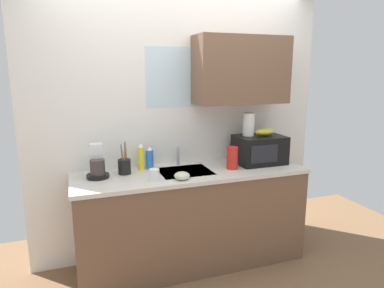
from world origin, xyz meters
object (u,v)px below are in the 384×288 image
banana_bunch (265,132)px  dish_soap_bottle_blue (150,158)px  paper_towel_roll (249,124)px  small_bowl (182,176)px  microwave (259,149)px  cereal_canister (232,158)px  utensil_crock (124,166)px  dish_soap_bottle_yellow (141,158)px  mug_white (154,175)px  coffee_maker (97,165)px

banana_bunch → dish_soap_bottle_blue: (-1.10, 0.16, -0.21)m
paper_towel_roll → small_bowl: bearing=-158.8°
microwave → dish_soap_bottle_blue: (-1.05, 0.16, -0.04)m
microwave → paper_towel_roll: (-0.10, 0.05, 0.24)m
microwave → paper_towel_roll: bearing=152.6°
paper_towel_roll → small_bowl: 0.90m
cereal_canister → microwave: bearing=16.2°
microwave → utensil_crock: bearing=176.9°
paper_towel_roll → dish_soap_bottle_blue: bearing=173.3°
dish_soap_bottle_yellow → mug_white: size_ratio=2.63×
coffee_maker → cereal_canister: (1.19, -0.16, -0.00)m
microwave → banana_bunch: 0.18m
banana_bunch → mug_white: (-1.14, -0.19, -0.26)m
coffee_maker → utensil_crock: size_ratio=0.98×
microwave → coffee_maker: coffee_maker is taller
paper_towel_roll → dish_soap_bottle_blue: paper_towel_roll is taller
cereal_canister → coffee_maker: bearing=172.4°
paper_towel_roll → utensil_crock: size_ratio=0.77×
banana_bunch → coffee_maker: size_ratio=0.71×
dish_soap_bottle_blue → cereal_canister: dish_soap_bottle_blue is taller
banana_bunch → cereal_canister: 0.45m
banana_bunch → mug_white: size_ratio=2.11×
dish_soap_bottle_yellow → cereal_canister: bearing=-16.4°
dish_soap_bottle_blue → cereal_canister: 0.76m
microwave → cereal_canister: 0.36m
cereal_canister → small_bowl: (-0.53, -0.15, -0.07)m
coffee_maker → cereal_canister: bearing=-7.6°
cereal_canister → mug_white: 0.76m
dish_soap_bottle_yellow → utensil_crock: bearing=-158.1°
coffee_maker → small_bowl: (0.66, -0.31, -0.07)m
banana_bunch → small_bowl: banana_bunch is taller
dish_soap_bottle_yellow → cereal_canister: (0.80, -0.23, -0.02)m
cereal_canister → small_bowl: 0.56m
microwave → dish_soap_bottle_blue: bearing=171.2°
cereal_canister → utensil_crock: utensil_crock is taller
banana_bunch → dish_soap_bottle_blue: banana_bunch is taller
banana_bunch → utensil_crock: bearing=177.0°
dish_soap_bottle_blue → coffee_maker: bearing=-167.8°
dish_soap_bottle_yellow → small_bowl: 0.47m
utensil_crock → dish_soap_bottle_yellow: bearing=21.9°
dish_soap_bottle_blue → cereal_canister: (0.71, -0.26, 0.00)m
microwave → dish_soap_bottle_yellow: 1.14m
banana_bunch → mug_white: bearing=-170.6°
cereal_canister → paper_towel_roll: bearing=32.0°
dish_soap_bottle_blue → utensil_crock: 0.26m
dish_soap_bottle_yellow → coffee_maker: bearing=-169.0°
dish_soap_bottle_blue → cereal_canister: size_ratio=1.02×
microwave → utensil_crock: (-1.30, 0.07, -0.06)m
cereal_canister → utensil_crock: size_ratio=0.72×
paper_towel_roll → dish_soap_bottle_yellow: (-1.04, 0.08, -0.26)m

